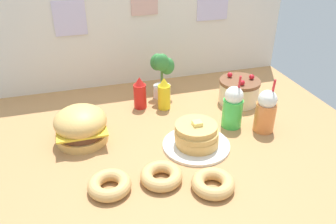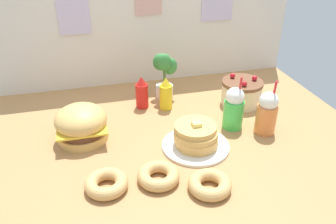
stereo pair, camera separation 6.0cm
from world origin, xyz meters
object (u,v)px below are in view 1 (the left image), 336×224
at_px(donut_pink_glaze, 109,185).
at_px(potted_plant, 162,74).
at_px(donut_chocolate, 161,176).
at_px(layer_cake, 239,91).
at_px(orange_float_cup, 266,111).
at_px(ketchup_bottle, 140,94).
at_px(cream_soda_cup, 233,107).
at_px(burger, 81,125).
at_px(mustard_bottle, 164,94).
at_px(donut_vanilla, 213,183).
at_px(pancake_stack, 196,137).

relative_size(donut_pink_glaze, potted_plant, 0.61).
bearing_deg(donut_chocolate, donut_pink_glaze, 178.45).
bearing_deg(layer_cake, donut_pink_glaze, -147.08).
distance_m(orange_float_cup, potted_plant, 0.77).
bearing_deg(ketchup_bottle, orange_float_cup, -36.99).
height_order(ketchup_bottle, cream_soda_cup, cream_soda_cup).
bearing_deg(burger, mustard_bottle, 23.17).
bearing_deg(ketchup_bottle, donut_vanilla, -80.01).
bearing_deg(layer_cake, pancake_stack, -138.17).
relative_size(layer_cake, potted_plant, 0.82).
relative_size(mustard_bottle, donut_vanilla, 1.08).
bearing_deg(pancake_stack, ketchup_bottle, 110.56).
bearing_deg(orange_float_cup, ketchup_bottle, 143.01).
xyz_separation_m(pancake_stack, layer_cake, (0.48, 0.43, 0.02)).
distance_m(mustard_bottle, donut_chocolate, 0.75).
xyz_separation_m(pancake_stack, potted_plant, (-0.02, 0.65, 0.12)).
bearing_deg(donut_pink_glaze, mustard_bottle, 56.33).
relative_size(burger, mustard_bottle, 1.33).
xyz_separation_m(ketchup_bottle, orange_float_cup, (0.66, -0.50, 0.03)).
height_order(pancake_stack, donut_vanilla, pancake_stack).
relative_size(ketchup_bottle, orange_float_cup, 0.67).
bearing_deg(ketchup_bottle, burger, -144.00).
distance_m(cream_soda_cup, orange_float_cup, 0.20).
xyz_separation_m(burger, mustard_bottle, (0.57, 0.24, 0.00)).
bearing_deg(burger, ketchup_bottle, 36.00).
bearing_deg(layer_cake, donut_chocolate, -138.71).
bearing_deg(donut_pink_glaze, pancake_stack, 22.91).
bearing_deg(potted_plant, orange_float_cup, -51.96).
distance_m(burger, cream_soda_cup, 0.91).
xyz_separation_m(donut_chocolate, donut_vanilla, (0.22, -0.12, 0.00)).
height_order(mustard_bottle, potted_plant, potted_plant).
distance_m(pancake_stack, layer_cake, 0.64).
distance_m(orange_float_cup, donut_pink_glaze, 1.02).
bearing_deg(orange_float_cup, cream_soda_cup, 148.45).
bearing_deg(layer_cake, orange_float_cup, -92.84).
xyz_separation_m(burger, donut_chocolate, (0.35, -0.48, -0.07)).
bearing_deg(donut_pink_glaze, orange_float_cup, 15.33).
distance_m(mustard_bottle, orange_float_cup, 0.67).
height_order(burger, donut_pink_glaze, burger).
height_order(cream_soda_cup, orange_float_cup, same).
xyz_separation_m(burger, donut_vanilla, (0.57, -0.60, -0.07)).
xyz_separation_m(donut_pink_glaze, potted_plant, (0.51, 0.88, 0.15)).
distance_m(pancake_stack, orange_float_cup, 0.47).
distance_m(layer_cake, potted_plant, 0.55).
xyz_separation_m(burger, layer_cake, (1.09, 0.18, -0.02)).
bearing_deg(ketchup_bottle, donut_pink_glaze, -112.61).
relative_size(donut_vanilla, potted_plant, 0.61).
bearing_deg(orange_float_cup, burger, 169.49).
relative_size(cream_soda_cup, donut_chocolate, 1.61).
height_order(donut_pink_glaze, donut_vanilla, same).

